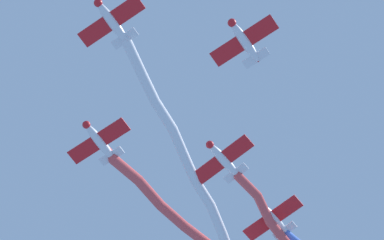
# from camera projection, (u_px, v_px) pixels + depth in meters

# --- Properties ---
(airplane_lead) EXTENTS (5.30, 4.97, 1.49)m
(airplane_lead) POSITION_uv_depth(u_px,v_px,m) (112.00, 21.00, 64.52)
(airplane_lead) COLOR white
(smoke_trail_lead) EXTENTS (23.55, 17.30, 1.72)m
(smoke_trail_lead) POSITION_uv_depth(u_px,v_px,m) (195.00, 183.00, 69.84)
(smoke_trail_lead) COLOR white
(airplane_left_wing) EXTENTS (5.31, 4.96, 1.49)m
(airplane_left_wing) POSITION_uv_depth(u_px,v_px,m) (244.00, 41.00, 64.74)
(airplane_left_wing) COLOR white
(airplane_right_wing) EXTENTS (5.30, 4.97, 1.49)m
(airplane_right_wing) POSITION_uv_depth(u_px,v_px,m) (99.00, 141.00, 68.95)
(airplane_right_wing) COLOR white
(smoke_trail_right_wing) EXTENTS (11.17, 16.53, 3.69)m
(smoke_trail_right_wing) POSITION_uv_depth(u_px,v_px,m) (185.00, 222.00, 73.44)
(smoke_trail_right_wing) COLOR #DB4C4C
(airplane_slot) EXTENTS (5.56, 4.78, 1.49)m
(airplane_slot) POSITION_uv_depth(u_px,v_px,m) (223.00, 159.00, 69.08)
(airplane_slot) COLOR white
(airplane_trail) EXTENTS (5.54, 4.79, 1.49)m
(airplane_trail) POSITION_uv_depth(u_px,v_px,m) (273.00, 218.00, 72.01)
(airplane_trail) COLOR white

